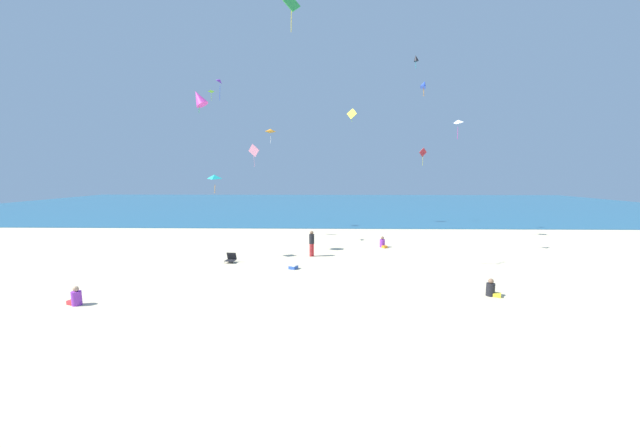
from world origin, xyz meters
TOP-DOWN VIEW (x-y plane):
  - ground_plane at (0.00, 10.00)m, footprint 120.00×120.00m
  - ocean_water at (0.00, 50.73)m, footprint 120.00×60.00m
  - beach_chair_mid_beach at (-5.44, 6.87)m, footprint 0.65×0.65m
  - cooler_box at (-1.51, 5.45)m, footprint 0.56×0.58m
  - person_0 at (-0.62, 8.66)m, footprint 0.47×0.47m
  - person_1 at (4.44, 11.70)m, footprint 0.60×0.72m
  - person_2 at (-9.81, -0.48)m, footprint 0.71×0.54m
  - person_3 at (7.63, 1.07)m, footprint 0.69×0.57m
  - kite_purple at (-7.41, 12.69)m, footprint 0.51×0.62m
  - kite_red at (10.84, 26.30)m, footprint 0.93×0.46m
  - kite_white at (10.99, 16.15)m, footprint 0.83×0.84m
  - kite_green at (-1.42, 4.76)m, footprint 0.90×0.70m
  - kite_orange at (-5.18, 21.18)m, footprint 0.96×0.86m
  - kite_teal at (-6.59, 7.90)m, footprint 0.79×0.63m
  - kite_lime at (-12.27, 25.95)m, footprint 0.54×0.44m
  - kite_yellow at (2.85, 24.36)m, footprint 1.06×0.59m
  - kite_pink at (-5.78, 16.09)m, footprint 1.01×0.52m
  - kite_magenta at (-7.84, 9.35)m, footprint 1.19×0.87m
  - kite_blue at (6.59, 10.02)m, footprint 0.67×0.66m
  - kite_black at (8.15, 19.38)m, footprint 0.55×0.48m

SIDE VIEW (x-z plane):
  - ground_plane at x=0.00m, z-range 0.00..0.00m
  - ocean_water at x=0.00m, z-range 0.00..0.05m
  - cooler_box at x=-1.51m, z-range 0.00..0.23m
  - beach_chair_mid_beach at x=-5.44m, z-range -0.04..0.55m
  - person_3 at x=7.63m, z-range -0.10..0.67m
  - person_2 at x=-9.81m, z-range -0.10..0.69m
  - person_1 at x=4.44m, z-range -0.11..0.70m
  - person_0 at x=-0.62m, z-range 0.13..1.81m
  - kite_teal at x=-6.59m, z-range 4.56..5.75m
  - kite_pink at x=-5.78m, z-range 6.33..8.19m
  - kite_red at x=10.84m, z-range 6.71..8.66m
  - kite_orange at x=-5.18m, z-range 8.80..10.24m
  - kite_white at x=10.99m, z-range 8.77..10.39m
  - kite_magenta at x=-7.84m, z-range 9.37..10.90m
  - kite_blue at x=6.59m, z-range 10.53..11.57m
  - kite_yellow at x=2.85m, z-range 10.85..12.25m
  - kite_purple at x=-7.41m, z-range 11.22..12.78m
  - kite_green at x=-1.42m, z-range 12.76..14.63m
  - kite_lime at x=-12.27m, z-range 13.67..14.85m
  - kite_black at x=8.15m, z-range 14.91..16.08m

